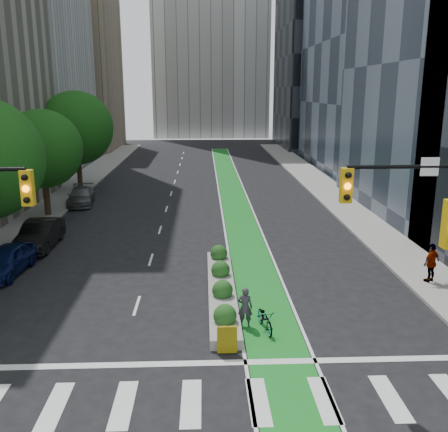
{
  "coord_description": "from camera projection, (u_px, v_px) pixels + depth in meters",
  "views": [
    {
      "loc": [
        0.44,
        -14.01,
        9.02
      ],
      "look_at": [
        1.42,
        9.75,
        3.0
      ],
      "focal_mm": 40.0,
      "sensor_mm": 36.0,
      "label": 1
    }
  ],
  "objects": [
    {
      "name": "tree_midfar",
      "position": [
        43.0,
        149.0,
        35.42
      ],
      "size": [
        5.6,
        5.6,
        7.76
      ],
      "color": "black",
      "rests_on": "ground"
    },
    {
      "name": "bicycle",
      "position": [
        265.0,
        319.0,
        19.21
      ],
      "size": [
        0.91,
        1.84,
        0.92
      ],
      "primitive_type": "imported",
      "rotation": [
        0.0,
        0.0,
        0.18
      ],
      "color": "gray",
      "rests_on": "ground"
    },
    {
      "name": "sidewalk_right",
      "position": [
        344.0,
        204.0,
        40.43
      ],
      "size": [
        3.6,
        90.0,
        0.15
      ],
      "primitive_type": "cube",
      "color": "gray",
      "rests_on": "ground"
    },
    {
      "name": "parked_car_left_far",
      "position": [
        81.0,
        196.0,
        40.3
      ],
      "size": [
        2.52,
        4.98,
        1.39
      ],
      "primitive_type": "imported",
      "rotation": [
        0.0,
        0.0,
        0.12
      ],
      "color": "#56585B",
      "rests_on": "ground"
    },
    {
      "name": "pedestrian_far",
      "position": [
        431.0,
        263.0,
        23.56
      ],
      "size": [
        1.18,
        0.97,
        1.88
      ],
      "primitive_type": "imported",
      "rotation": [
        0.0,
        0.0,
        3.7
      ],
      "color": "gray",
      "rests_on": "sidewalk_right"
    },
    {
      "name": "median_planter",
      "position": [
        222.0,
        287.0,
        22.54
      ],
      "size": [
        1.2,
        10.26,
        1.1
      ],
      "color": "gray",
      "rests_on": "ground"
    },
    {
      "name": "building_tan_far",
      "position": [
        68.0,
        63.0,
        75.71
      ],
      "size": [
        14.0,
        16.0,
        26.0
      ],
      "primitive_type": "cube",
      "color": "tan",
      "rests_on": "ground"
    },
    {
      "name": "bike_lane_paint",
      "position": [
        232.0,
        193.0,
        44.94
      ],
      "size": [
        2.2,
        70.0,
        0.01
      ],
      "primitive_type": "cube",
      "color": "#167C22",
      "rests_on": "ground"
    },
    {
      "name": "sidewalk_left",
      "position": [
        50.0,
        206.0,
        39.49
      ],
      "size": [
        3.6,
        90.0,
        0.15
      ],
      "primitive_type": "cube",
      "color": "gray",
      "rests_on": "ground"
    },
    {
      "name": "parked_car_left_mid",
      "position": [
        40.0,
        234.0,
        29.17
      ],
      "size": [
        1.72,
        4.92,
        1.62
      ],
      "primitive_type": "imported",
      "rotation": [
        0.0,
        0.0,
        0.0
      ],
      "color": "black",
      "rests_on": "ground"
    },
    {
      "name": "cyclist",
      "position": [
        245.0,
        307.0,
        19.42
      ],
      "size": [
        0.65,
        0.5,
        1.61
      ],
      "primitive_type": "imported",
      "rotation": [
        0.0,
        0.0,
        2.94
      ],
      "color": "#35303A",
      "rests_on": "ground"
    },
    {
      "name": "ground",
      "position": [
        192.0,
        384.0,
        15.76
      ],
      "size": [
        160.0,
        160.0,
        0.0
      ],
      "primitive_type": "plane",
      "color": "black",
      "rests_on": "ground"
    },
    {
      "name": "building_dark_end",
      "position": [
        326.0,
        58.0,
        78.99
      ],
      "size": [
        14.0,
        18.0,
        28.0
      ],
      "primitive_type": "cube",
      "color": "black",
      "rests_on": "ground"
    },
    {
      "name": "parked_car_left_near",
      "position": [
        6.0,
        260.0,
        24.96
      ],
      "size": [
        2.07,
        4.46,
        1.48
      ],
      "primitive_type": "imported",
      "rotation": [
        0.0,
        0.0,
        -0.08
      ],
      "color": "#0C184A",
      "rests_on": "ground"
    },
    {
      "name": "tree_far",
      "position": [
        76.0,
        128.0,
        44.92
      ],
      "size": [
        6.6,
        6.6,
        9.0
      ],
      "color": "black",
      "rests_on": "ground"
    }
  ]
}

